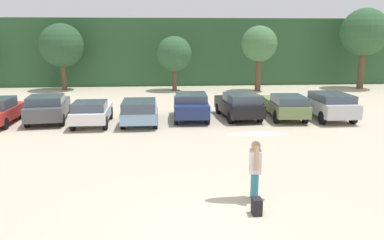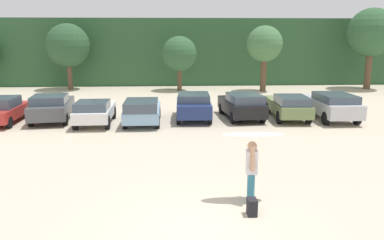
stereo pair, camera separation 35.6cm
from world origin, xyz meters
TOP-DOWN VIEW (x-y plane):
  - ground_plane at (0.00, 0.00)m, footprint 120.00×120.00m
  - hillside_ridge at (0.00, 33.60)m, footprint 108.00×12.00m
  - tree_center at (-9.30, 25.58)m, footprint 3.69×3.69m
  - tree_left at (0.21, 24.49)m, footprint 2.94×2.94m
  - tree_far_right at (7.28, 23.70)m, footprint 2.97×2.97m
  - tree_center_right at (16.76, 24.53)m, footprint 4.11×4.11m
  - parked_car_red at (-9.68, 12.26)m, footprint 1.99×3.99m
  - parked_car_dark_gray at (-7.12, 12.76)m, footprint 2.43×4.51m
  - parked_car_white at (-4.57, 11.68)m, footprint 1.88×3.97m
  - parked_car_sky_blue at (-2.07, 11.70)m, footprint 1.89×4.13m
  - parked_car_navy at (0.72, 12.73)m, footprint 1.97×4.05m
  - parked_car_black at (3.48, 12.75)m, footprint 2.22×4.33m
  - parked_car_olive_green at (6.09, 12.55)m, footprint 1.94×4.60m
  - parked_car_silver at (8.46, 12.27)m, footprint 1.97×4.52m
  - person_adult at (1.72, 1.59)m, footprint 0.39×0.73m
  - surfboard_white at (1.74, 1.66)m, footprint 1.76×0.54m
  - backpack_dropped at (1.57, 0.67)m, footprint 0.24×0.34m

SIDE VIEW (x-z plane):
  - ground_plane at x=0.00m, z-range 0.00..0.00m
  - backpack_dropped at x=1.57m, z-range 0.00..0.45m
  - parked_car_white at x=-4.57m, z-range 0.06..1.39m
  - parked_car_sky_blue at x=-2.07m, z-range 0.05..1.42m
  - parked_car_red at x=-9.68m, z-range 0.02..1.45m
  - parked_car_olive_green at x=6.09m, z-range 0.06..1.47m
  - parked_car_dark_gray at x=-7.12m, z-range 0.04..1.53m
  - parked_car_black at x=3.48m, z-range 0.04..1.53m
  - parked_car_navy at x=0.72m, z-range 0.06..1.54m
  - parked_car_silver at x=8.46m, z-range 0.08..1.59m
  - person_adult at x=1.72m, z-range 0.11..1.87m
  - surfboard_white at x=1.74m, z-range 1.90..1.98m
  - hillside_ridge at x=0.00m, z-range 0.00..6.20m
  - tree_left at x=0.21m, z-range 0.81..5.42m
  - tree_center at x=-9.30m, z-range 0.97..6.63m
  - tree_far_right at x=7.28m, z-range 1.18..6.64m
  - tree_center_right at x=16.76m, z-range 1.38..8.36m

